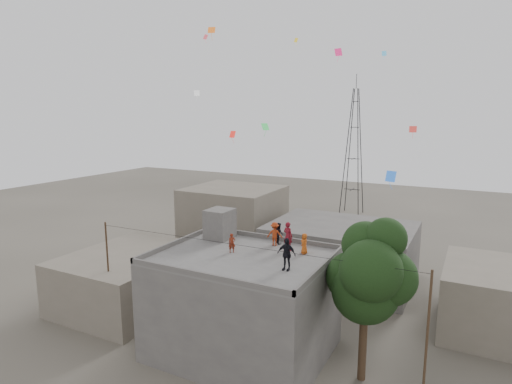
% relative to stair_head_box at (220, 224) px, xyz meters
% --- Properties ---
extents(ground, '(140.00, 140.00, 0.00)m').
position_rel_stair_head_box_xyz_m(ground, '(3.20, -2.60, -7.10)').
color(ground, '#433E37').
rests_on(ground, ground).
extents(main_building, '(10.00, 8.00, 6.10)m').
position_rel_stair_head_box_xyz_m(main_building, '(3.20, -2.60, -4.05)').
color(main_building, '#514E4B').
rests_on(main_building, ground).
extents(parapet, '(10.00, 8.00, 0.30)m').
position_rel_stair_head_box_xyz_m(parapet, '(3.20, -2.60, -0.85)').
color(parapet, '#514E4B').
rests_on(parapet, main_building).
extents(stair_head_box, '(1.60, 1.80, 2.00)m').
position_rel_stair_head_box_xyz_m(stair_head_box, '(0.00, 0.00, 0.00)').
color(stair_head_box, '#514E4B').
rests_on(stair_head_box, main_building).
extents(neighbor_west, '(8.00, 10.00, 4.00)m').
position_rel_stair_head_box_xyz_m(neighbor_west, '(-7.80, -0.60, -5.10)').
color(neighbor_west, '#675E51').
rests_on(neighbor_west, ground).
extents(neighbor_north, '(12.00, 9.00, 5.00)m').
position_rel_stair_head_box_xyz_m(neighbor_north, '(5.20, 11.40, -4.60)').
color(neighbor_north, '#514E4B').
rests_on(neighbor_north, ground).
extents(neighbor_northwest, '(9.00, 8.00, 7.00)m').
position_rel_stair_head_box_xyz_m(neighbor_northwest, '(-6.80, 13.40, -3.60)').
color(neighbor_northwest, '#675E51').
rests_on(neighbor_northwest, ground).
extents(neighbor_east, '(7.00, 8.00, 4.40)m').
position_rel_stair_head_box_xyz_m(neighbor_east, '(17.20, 7.40, -4.90)').
color(neighbor_east, '#675E51').
rests_on(neighbor_east, ground).
extents(tree, '(4.90, 4.60, 9.10)m').
position_rel_stair_head_box_xyz_m(tree, '(10.57, -2.00, -1.00)').
color(tree, black).
rests_on(tree, ground).
extents(utility_line, '(20.12, 0.62, 7.40)m').
position_rel_stair_head_box_xyz_m(utility_line, '(3.70, -3.85, -3.27)').
color(utility_line, black).
rests_on(utility_line, ground).
extents(transmission_tower, '(2.97, 2.97, 20.01)m').
position_rel_stair_head_box_xyz_m(transmission_tower, '(-0.80, 37.40, 1.97)').
color(transmission_tower, black).
rests_on(transmission_tower, ground).
extents(person_red_adult, '(0.75, 0.60, 1.80)m').
position_rel_stair_head_box_xyz_m(person_red_adult, '(5.15, -0.32, -0.10)').
color(person_red_adult, maroon).
rests_on(person_red_adult, main_building).
extents(person_orange_child, '(0.70, 0.73, 1.26)m').
position_rel_stair_head_box_xyz_m(person_orange_child, '(6.28, -0.44, -0.37)').
color(person_orange_child, '#BC4E15').
rests_on(person_orange_child, main_building).
extents(person_dark_child, '(0.84, 0.84, 1.38)m').
position_rel_stair_head_box_xyz_m(person_dark_child, '(4.05, 0.75, -0.31)').
color(person_dark_child, black).
rests_on(person_dark_child, main_building).
extents(person_dark_adult, '(1.05, 0.45, 1.79)m').
position_rel_stair_head_box_xyz_m(person_dark_adult, '(6.42, -3.48, -0.11)').
color(person_dark_adult, black).
rests_on(person_dark_adult, main_building).
extents(person_orange_adult, '(1.11, 0.84, 1.52)m').
position_rel_stair_head_box_xyz_m(person_orange_adult, '(4.00, 0.21, -0.24)').
color(person_orange_adult, '#9E3112').
rests_on(person_orange_adult, main_building).
extents(person_red_child, '(0.51, 0.49, 1.18)m').
position_rel_stair_head_box_xyz_m(person_red_child, '(2.29, -2.27, -0.41)').
color(person_red_child, maroon).
rests_on(person_red_child, main_building).
extents(kites, '(16.65, 16.70, 12.24)m').
position_rel_stair_head_box_xyz_m(kites, '(4.01, 4.11, 9.32)').
color(kites, '#FF231A').
rests_on(kites, ground).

